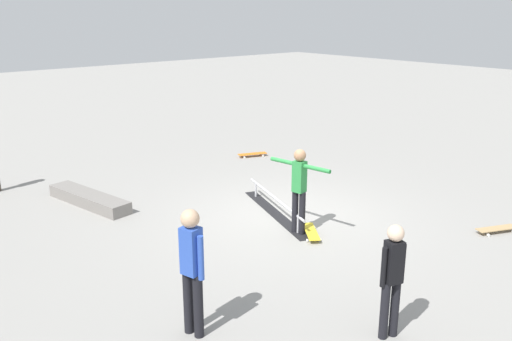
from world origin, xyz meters
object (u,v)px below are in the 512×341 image
loose_skateboard_natural (497,229)px  loose_skateboard_orange (252,154)px  skateboard_main (311,232)px  skate_ledge (89,199)px  grind_rail (275,206)px  bystander_black_shirt (392,275)px  bystander_blue_shirt (192,266)px  skater_main (299,185)px

loose_skateboard_natural → loose_skateboard_orange: bearing=-66.1°
skateboard_main → loose_skateboard_orange: same height
skate_ledge → loose_skateboard_orange: skate_ledge is taller
grind_rail → bystander_black_shirt: (-4.02, 1.77, 0.70)m
loose_skateboard_natural → skateboard_main: bearing=-14.3°
grind_rail → skate_ledge: size_ratio=1.20×
grind_rail → bystander_blue_shirt: 4.38m
bystander_blue_shirt → skate_ledge: bearing=156.1°
grind_rail → loose_skateboard_orange: 4.36m
skateboard_main → loose_skateboard_orange: size_ratio=0.93×
skateboard_main → grind_rail: bearing=24.8°
skateboard_main → loose_skateboard_orange: bearing=6.7°
skater_main → loose_skateboard_orange: skater_main is taller
skate_ledge → skateboard_main: (-4.13, -2.36, -0.05)m
grind_rail → skater_main: bearing=-179.4°
skate_ledge → bystander_black_shirt: 7.01m
skateboard_main → bystander_black_shirt: (-2.80, 1.53, 0.77)m
grind_rail → bystander_black_shirt: 4.45m
loose_skateboard_natural → loose_skateboard_orange: (6.94, -0.01, 0.00)m
loose_skateboard_orange → skater_main: bearing=-100.4°
grind_rail → loose_skateboard_natural: grind_rail is taller
grind_rail → loose_skateboard_natural: size_ratio=3.35×
skater_main → bystander_black_shirt: (-3.03, 1.44, -0.07)m
bystander_blue_shirt → loose_skateboard_natural: bearing=67.7°
grind_rail → skater_main: 1.29m
grind_rail → bystander_black_shirt: size_ratio=1.81×
skateboard_main → loose_skateboard_orange: (4.82, -2.69, 0.00)m
bystander_black_shirt → skate_ledge: bearing=114.8°
skate_ledge → bystander_blue_shirt: 5.46m
grind_rail → skateboard_main: (-1.22, 0.24, -0.08)m
skateboard_main → bystander_blue_shirt: 3.65m
skater_main → bystander_black_shirt: 3.36m
skater_main → loose_skateboard_natural: skater_main is taller
loose_skateboard_natural → loose_skateboard_orange: same height
skate_ledge → loose_skateboard_orange: bearing=-82.2°
grind_rail → skater_main: (-0.99, 0.33, 0.77)m
grind_rail → loose_skateboard_natural: (-3.34, -2.45, -0.08)m
loose_skateboard_orange → skateboard_main: bearing=-98.3°
skate_ledge → loose_skateboard_natural: (-6.25, -5.05, -0.05)m
skateboard_main → loose_skateboard_natural: size_ratio=0.94×
grind_rail → loose_skateboard_orange: (3.60, -2.45, -0.08)m
bystander_black_shirt → loose_skateboard_orange: (7.62, -4.23, -0.77)m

